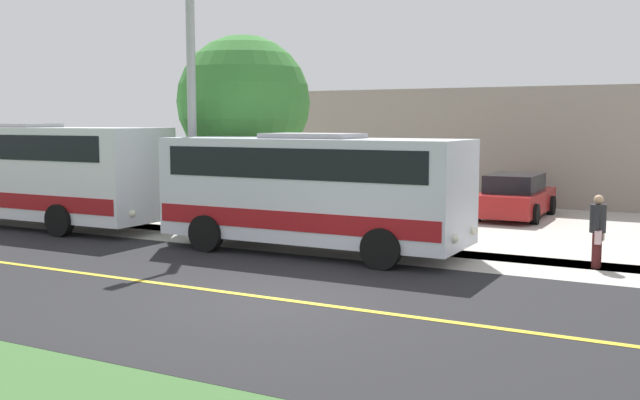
{
  "coord_description": "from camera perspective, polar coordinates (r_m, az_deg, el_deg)",
  "views": [
    {
      "loc": [
        10.94,
        6.71,
        3.16
      ],
      "look_at": [
        -3.5,
        -1.0,
        1.4
      ],
      "focal_mm": 41.24,
      "sensor_mm": 36.0,
      "label": 1
    }
  ],
  "objects": [
    {
      "name": "road_surface",
      "position": [
        13.22,
        -3.35,
        -7.69
      ],
      "size": [
        8.0,
        100.0,
        0.01
      ],
      "primitive_type": "cube",
      "color": "black",
      "rests_on": "ground"
    },
    {
      "name": "sidewalk",
      "position": [
        17.76,
        5.46,
        -4.13
      ],
      "size": [
        2.4,
        100.0,
        0.01
      ],
      "primitive_type": "cube",
      "color": "#B2ADA3",
      "rests_on": "ground"
    },
    {
      "name": "tree_curbside",
      "position": [
        22.13,
        -5.95,
        7.54
      ],
      "size": [
        3.95,
        3.95,
        5.7
      ],
      "color": "brown",
      "rests_on": "ground"
    },
    {
      "name": "parked_car_near",
      "position": [
        24.9,
        14.92,
        0.23
      ],
      "size": [
        4.42,
        2.05,
        1.45
      ],
      "color": "#A51E1E",
      "rests_on": "ground"
    },
    {
      "name": "commercial_building",
      "position": [
        33.06,
        16.3,
        4.25
      ],
      "size": [
        10.0,
        20.07,
        4.43
      ],
      "primitive_type": "cube",
      "color": "gray",
      "rests_on": "ground"
    },
    {
      "name": "road_centre_line",
      "position": [
        13.22,
        -3.35,
        -7.67
      ],
      "size": [
        0.16,
        100.0,
        0.0
      ],
      "primitive_type": "cube",
      "color": "gold",
      "rests_on": "ground"
    },
    {
      "name": "parking_lot_surface",
      "position": [
        23.84,
        18.92,
        -1.81
      ],
      "size": [
        14.0,
        36.0,
        0.01
      ],
      "primitive_type": "cube",
      "color": "#B2ADA3",
      "rests_on": "ground"
    },
    {
      "name": "shuttle_bus_front",
      "position": [
        17.65,
        -0.56,
        1.01
      ],
      "size": [
        2.62,
        7.57,
        2.87
      ],
      "color": "silver",
      "rests_on": "ground"
    },
    {
      "name": "ground_plane",
      "position": [
        13.22,
        -3.35,
        -7.7
      ],
      "size": [
        120.0,
        120.0,
        0.0
      ],
      "primitive_type": "plane",
      "color": "#3D6633"
    },
    {
      "name": "pedestrian_with_bags",
      "position": [
        16.94,
        20.75,
        -2.12
      ],
      "size": [
        0.72,
        0.34,
        1.59
      ],
      "color": "#4C1919",
      "rests_on": "ground"
    },
    {
      "name": "street_light_pole",
      "position": [
        20.12,
        -10.18,
        8.18
      ],
      "size": [
        1.97,
        0.24,
        7.02
      ],
      "color": "#9E9EA3",
      "rests_on": "ground"
    },
    {
      "name": "transit_bus_rear",
      "position": [
        24.68,
        -23.0,
        2.26
      ],
      "size": [
        2.69,
        11.27,
        3.1
      ],
      "color": "white",
      "rests_on": "ground"
    }
  ]
}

